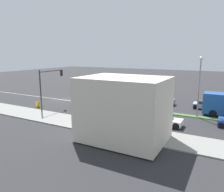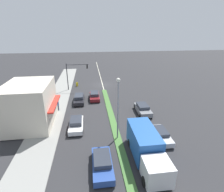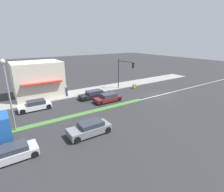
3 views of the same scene
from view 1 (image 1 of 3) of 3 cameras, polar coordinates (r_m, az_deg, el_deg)
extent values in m
plane|color=#2B2B2D|center=(29.97, 14.29, -4.42)|extent=(160.00, 160.00, 0.00)
cube|color=gray|center=(21.59, 9.46, -10.15)|extent=(4.00, 73.00, 0.12)
cube|color=beige|center=(38.38, -12.66, -0.97)|extent=(0.16, 60.00, 0.01)
cube|color=beige|center=(19.59, 3.12, -3.32)|extent=(5.58, 7.46, 5.67)
cube|color=red|center=(22.39, 6.60, -1.65)|extent=(0.70, 5.97, 0.20)
cylinder|color=#333338|center=(30.56, -18.15, 1.28)|extent=(0.18, 0.18, 5.60)
cylinder|color=#333338|center=(31.83, -15.47, 6.34)|extent=(4.50, 0.12, 0.12)
cube|color=black|center=(33.29, -13.09, 5.86)|extent=(0.28, 0.24, 0.84)
sphere|color=red|center=(33.35, -13.28, 6.33)|extent=(0.18, 0.18, 0.18)
sphere|color=gold|center=(33.37, -13.26, 5.86)|extent=(0.18, 0.18, 0.18)
sphere|color=green|center=(33.40, -13.24, 5.40)|extent=(0.18, 0.18, 0.18)
cylinder|color=gray|center=(28.59, 21.74, 1.78)|extent=(0.16, 0.16, 7.00)
sphere|color=silver|center=(28.28, 22.28, 9.10)|extent=(0.44, 0.44, 0.44)
cylinder|color=#282D42|center=(24.32, -2.02, -6.33)|extent=(0.26, 0.26, 0.87)
cylinder|color=#284C8C|center=(24.11, -2.03, -4.66)|extent=(0.34, 0.34, 0.61)
sphere|color=tan|center=(24.00, -2.04, -3.71)|extent=(0.22, 0.22, 0.22)
cube|color=yellow|center=(34.14, -19.00, -2.07)|extent=(0.45, 0.21, 0.84)
cube|color=yellow|center=(33.90, -18.64, -2.13)|extent=(0.45, 0.21, 0.84)
cylinder|color=black|center=(32.25, 25.14, -3.22)|extent=(0.28, 0.90, 0.90)
cylinder|color=black|center=(30.15, 24.86, -4.14)|extent=(0.28, 0.90, 0.90)
cube|color=#B7BABF|center=(33.97, 23.86, -2.40)|extent=(1.72, 4.07, 0.61)
cube|color=#2D333D|center=(33.88, 23.59, -1.54)|extent=(1.47, 2.24, 0.40)
cylinder|color=black|center=(34.68, 26.65, -2.66)|extent=(0.22, 0.60, 0.60)
cylinder|color=black|center=(33.19, 26.54, -3.22)|extent=(0.22, 0.60, 0.60)
cylinder|color=black|center=(34.91, 21.28, -2.15)|extent=(0.22, 0.60, 0.60)
cylinder|color=black|center=(33.43, 20.93, -2.68)|extent=(0.22, 0.60, 0.60)
cube|color=silver|center=(25.00, 13.11, -6.30)|extent=(1.75, 4.20, 0.58)
cube|color=#2D333D|center=(24.90, 12.70, -5.02)|extent=(1.49, 2.31, 0.53)
cylinder|color=black|center=(25.41, 17.16, -6.53)|extent=(0.22, 0.71, 0.71)
cylinder|color=black|center=(23.96, 16.39, -7.55)|extent=(0.22, 0.71, 0.71)
cylinder|color=black|center=(26.20, 10.10, -5.67)|extent=(0.22, 0.71, 0.71)
cylinder|color=black|center=(24.79, 8.94, -6.60)|extent=(0.22, 0.71, 0.71)
cube|color=maroon|center=(31.41, -3.25, -2.50)|extent=(1.74, 4.18, 0.56)
cube|color=#2D333D|center=(31.39, -3.59, -1.50)|extent=(1.48, 2.30, 0.52)
cylinder|color=black|center=(31.27, 0.07, -2.79)|extent=(0.22, 0.67, 0.67)
cylinder|color=black|center=(29.97, -1.34, -3.41)|extent=(0.22, 0.67, 0.67)
cylinder|color=black|center=(32.94, -4.99, -2.12)|extent=(0.22, 0.67, 0.67)
cylinder|color=black|center=(31.71, -6.53, -2.67)|extent=(0.22, 0.67, 0.67)
cube|color=slate|center=(35.16, 12.48, -1.15)|extent=(1.80, 4.30, 0.70)
cube|color=#2D333D|center=(35.11, 12.19, -0.20)|extent=(1.53, 2.36, 0.46)
cylinder|color=black|center=(35.55, 15.44, -1.47)|extent=(0.22, 0.71, 0.71)
cylinder|color=black|center=(34.03, 14.81, -1.99)|extent=(0.22, 0.71, 0.71)
cylinder|color=black|center=(36.44, 10.28, -0.95)|extent=(0.22, 0.71, 0.71)
cylinder|color=black|center=(34.95, 9.45, -1.43)|extent=(0.22, 0.71, 0.71)
cylinder|color=black|center=(27.73, 26.79, -5.88)|extent=(0.22, 0.61, 0.61)
cylinder|color=black|center=(26.17, 26.64, -6.83)|extent=(0.22, 0.61, 0.61)
cube|color=black|center=(28.58, -4.45, -3.89)|extent=(1.72, 4.54, 0.60)
cube|color=#2D333D|center=(28.56, -4.85, -2.75)|extent=(1.46, 2.50, 0.52)
cylinder|color=black|center=(28.31, -0.41, -4.34)|extent=(0.22, 0.60, 0.60)
cylinder|color=black|center=(27.04, -1.98, -5.09)|extent=(0.22, 0.60, 0.60)
cylinder|color=black|center=(30.25, -6.65, -3.41)|extent=(0.22, 0.60, 0.60)
cylinder|color=black|center=(29.07, -8.38, -4.05)|extent=(0.22, 0.60, 0.60)
camera|label=2|loc=(29.16, 60.18, 14.53)|focal=28.00mm
camera|label=3|loc=(47.47, 26.08, 11.65)|focal=28.00mm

